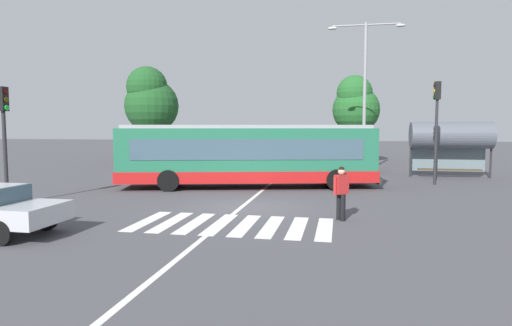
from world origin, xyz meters
name	(u,v)px	position (x,y,z in m)	size (l,w,h in m)	color
ground_plane	(246,207)	(0.00, 0.00, 0.00)	(160.00, 160.00, 0.00)	#47474C
city_transit_bus	(248,155)	(-1.05, 5.15, 1.59)	(12.70, 5.43, 3.06)	black
pedestrian_crossing_street	(341,190)	(3.44, -1.64, 0.97)	(0.49, 0.45, 1.72)	black
parked_car_white	(204,158)	(-6.23, 14.17, 0.77)	(2.13, 4.62, 1.35)	black
parked_car_black	(242,158)	(-3.44, 14.48, 0.77)	(2.20, 4.64, 1.35)	black
parked_car_champagne	(281,159)	(-0.66, 14.32, 0.77)	(2.20, 4.64, 1.35)	black
parked_car_teal	(321,159)	(2.12, 14.26, 0.77)	(2.13, 4.62, 1.35)	black
parked_car_silver	(360,160)	(4.68, 14.36, 0.77)	(2.04, 4.59, 1.35)	black
traffic_light_near_corner	(4,126)	(-8.99, -1.33, 3.00)	(0.33, 0.32, 4.45)	#28282B
traffic_light_far_corner	(437,117)	(8.17, 7.95, 3.49)	(0.33, 0.32, 5.25)	#28282B
bus_stop_shelter	(451,136)	(9.74, 11.61, 2.42)	(4.54, 1.54, 3.25)	#28282B
twin_arm_street_lamp	(365,82)	(4.85, 12.87, 5.80)	(4.72, 0.32, 9.46)	#939399
background_tree_left	(150,101)	(-11.61, 17.17, 5.08)	(4.30, 4.30, 7.76)	brown
background_tree_right	(356,105)	(4.57, 21.07, 4.76)	(3.84, 3.84, 7.17)	brown
crosswalk_painted_stripes	(232,225)	(0.21, -2.91, 0.00)	(5.98, 2.92, 0.01)	silver
lane_center_line	(253,198)	(-0.17, 2.00, 0.00)	(0.16, 24.00, 0.01)	silver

